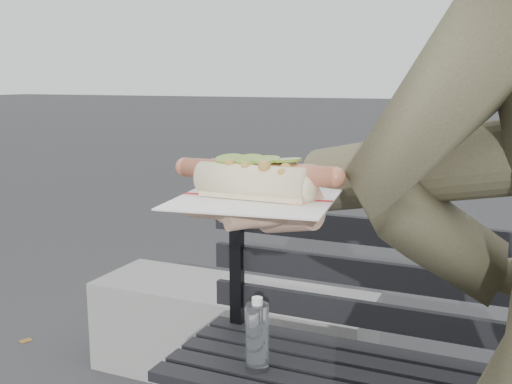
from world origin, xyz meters
TOP-DOWN VIEW (x-y plane):
  - park_bench at (0.07, 0.94)m, footprint 1.50×0.44m
  - concrete_block at (-0.85, 1.55)m, footprint 1.20×0.40m
  - held_hotdog at (0.13, 0.10)m, footprint 0.64×0.31m

SIDE VIEW (x-z plane):
  - concrete_block at x=-0.85m, z-range 0.00..0.40m
  - park_bench at x=0.07m, z-range 0.08..0.96m
  - held_hotdog at x=0.13m, z-range 1.07..1.27m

